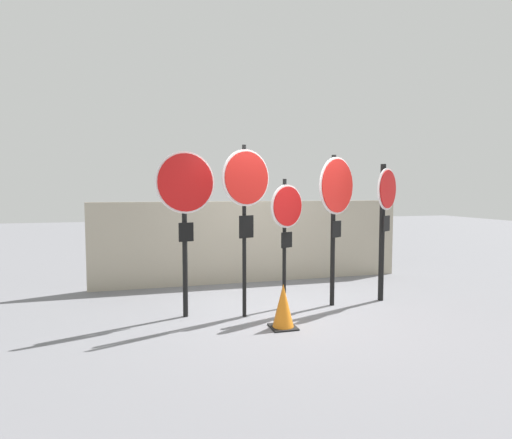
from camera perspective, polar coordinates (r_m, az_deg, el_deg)
name	(u,v)px	position (r m, az deg, el deg)	size (l,w,h in m)	color
ground_plane	(286,308)	(6.45, 4.25, -12.49)	(40.00, 40.00, 0.00)	slate
fence_back	(254,242)	(8.09, -0.27, -3.17)	(6.33, 0.12, 1.64)	#A89E89
stop_sign_0	(185,198)	(5.78, -10.04, 2.97)	(0.86, 0.26, 2.40)	black
stop_sign_1	(246,192)	(5.71, -1.42, 3.99)	(0.76, 0.33, 2.50)	black
stop_sign_2	(287,217)	(6.17, 4.39, 0.31)	(0.61, 0.32, 2.02)	black
stop_sign_3	(336,199)	(6.42, 11.37, 2.92)	(0.79, 0.47, 2.41)	black
stop_sign_4	(385,210)	(6.93, 17.93, 1.27)	(0.58, 0.41, 2.28)	black
traffic_cone_0	(283,306)	(5.49, 3.90, -12.25)	(0.34, 0.34, 0.60)	black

